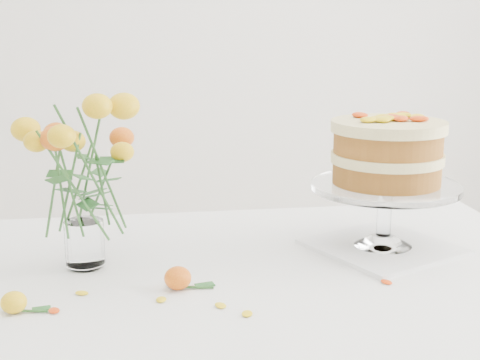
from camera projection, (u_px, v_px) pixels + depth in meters
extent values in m
cube|color=tan|center=(222.00, 289.00, 1.29)|extent=(1.40, 0.90, 0.04)
cylinder|color=tan|center=(432.00, 353.00, 1.82)|extent=(0.06, 0.06, 0.71)
cube|color=white|center=(222.00, 278.00, 1.28)|extent=(1.42, 0.92, 0.01)
cube|color=white|center=(201.00, 251.00, 1.75)|extent=(1.42, 0.01, 0.20)
cube|color=white|center=(382.00, 247.00, 1.44)|extent=(0.36, 0.36, 0.01)
cylinder|color=white|center=(384.00, 212.00, 1.42)|extent=(0.03, 0.03, 0.10)
cylinder|color=white|center=(386.00, 186.00, 1.41)|extent=(0.31, 0.31, 0.01)
cylinder|color=#956321|center=(386.00, 173.00, 1.40)|extent=(0.26, 0.26, 0.04)
cylinder|color=#F3EB9D|center=(387.00, 158.00, 1.39)|extent=(0.27, 0.27, 0.02)
cylinder|color=#956321|center=(388.00, 142.00, 1.39)|extent=(0.26, 0.26, 0.04)
cylinder|color=#F3EB9D|center=(389.00, 126.00, 1.38)|extent=(0.28, 0.28, 0.02)
cylinder|color=white|center=(86.00, 265.00, 1.33)|extent=(0.06, 0.06, 0.01)
cylinder|color=white|center=(85.00, 242.00, 1.32)|extent=(0.08, 0.08, 0.09)
ellipsoid|color=yellow|center=(14.00, 302.00, 1.12)|extent=(0.04, 0.04, 0.04)
cylinder|color=#2D5F26|center=(32.00, 312.00, 1.12)|extent=(0.05, 0.02, 0.00)
ellipsoid|color=#CE430A|center=(178.00, 278.00, 1.22)|extent=(0.05, 0.05, 0.04)
cylinder|color=#2D5F26|center=(197.00, 288.00, 1.22)|extent=(0.06, 0.02, 0.01)
ellipsoid|color=yellow|center=(161.00, 300.00, 1.17)|extent=(0.03, 0.02, 0.00)
ellipsoid|color=yellow|center=(221.00, 306.00, 1.14)|extent=(0.03, 0.02, 0.00)
ellipsoid|color=yellow|center=(247.00, 314.00, 1.11)|extent=(0.03, 0.02, 0.00)
ellipsoid|color=yellow|center=(82.00, 293.00, 1.20)|extent=(0.03, 0.02, 0.00)
ellipsoid|color=yellow|center=(54.00, 311.00, 1.12)|extent=(0.03, 0.02, 0.00)
ellipsoid|color=yellow|center=(386.00, 282.00, 1.25)|extent=(0.03, 0.02, 0.00)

